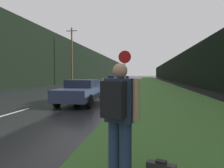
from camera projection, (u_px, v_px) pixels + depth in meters
name	position (u px, v px, depth m)	size (l,w,h in m)	color
grass_verge	(153.00, 83.00, 39.43)	(6.00, 240.00, 0.02)	#386028
lane_stripe_b	(7.00, 114.00, 8.10)	(0.12, 3.00, 0.01)	silver
lane_stripe_c	(71.00, 96.00, 15.00)	(0.12, 3.00, 0.01)	silver
lane_stripe_d	(94.00, 89.00, 21.90)	(0.12, 3.00, 0.01)	silver
lane_stripe_e	(106.00, 86.00, 28.80)	(0.12, 3.00, 0.01)	silver
treeline_far_side	(84.00, 65.00, 51.85)	(2.00, 140.00, 8.52)	black
treeline_near_side	(176.00, 70.00, 48.19)	(2.00, 140.00, 5.60)	black
utility_pole_far	(72.00, 56.00, 32.10)	(1.80, 0.24, 9.13)	#4C3823
stop_sign	(125.00, 71.00, 11.12)	(0.70, 0.07, 2.96)	slate
hitchhiker_with_backpack	(119.00, 114.00, 2.97)	(0.59, 0.52, 1.79)	navy
car_passing_near	(82.00, 91.00, 11.24)	(1.86, 4.65, 1.33)	#2D3856
car_passing_far	(124.00, 80.00, 33.15)	(2.01, 4.08, 1.40)	black
car_oncoming	(112.00, 79.00, 46.33)	(1.82, 4.68, 1.33)	#2D3856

